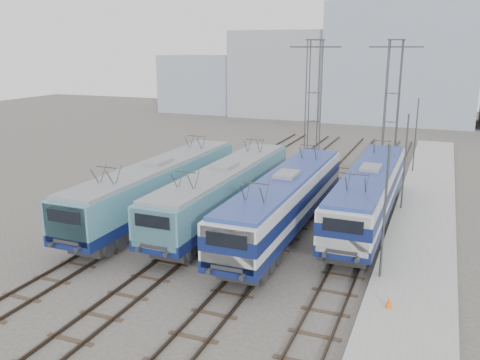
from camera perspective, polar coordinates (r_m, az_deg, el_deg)
The scene contains 15 objects.
ground at distance 27.19m, azimuth -3.73°, elevation -10.08°, with size 160.00×160.00×0.00m, color #514C47.
platform at distance 32.23m, azimuth 19.54°, elevation -6.59°, with size 4.00×70.00×0.30m, color #9E9E99.
locomotive_far_left at distance 34.77m, azimuth -9.28°, elevation -0.59°, with size 2.97×18.77×3.53m.
locomotive_center_left at distance 33.59m, azimuth -1.83°, elevation -1.04°, with size 2.89×18.28×3.44m.
locomotive_center_right at distance 31.27m, azimuth 5.09°, elevation -2.14°, with size 2.93×18.50×3.48m.
locomotive_far_right at distance 34.03m, azimuth 14.27°, elevation -1.18°, with size 2.90×18.35×3.45m.
catenary_tower_west at distance 45.75m, azimuth 8.23°, elevation 8.60°, with size 4.50×1.20×12.00m.
catenary_tower_east at distance 46.64m, azimuth 16.68°, elevation 8.25°, with size 4.50×1.20×12.00m.
mast_front at distance 25.55m, azimuth 15.90°, elevation -3.86°, with size 0.12×0.12×7.00m, color #3F4247.
mast_mid at distance 37.11m, azimuth 18.00°, elevation 1.71°, with size 0.12×0.12×7.00m, color #3F4247.
mast_rear at distance 48.89m, azimuth 19.10°, elevation 4.61°, with size 0.12×0.12×7.00m, color #3F4247.
safety_cone at distance 23.77m, azimuth 16.39°, elevation -13.00°, with size 0.31×0.31×0.54m, color orange.
building_west at distance 87.89m, azimuth 5.62°, elevation 11.77°, with size 18.00×12.00×14.00m, color #9097A1.
building_center at distance 84.51m, azimuth 17.72°, elevation 12.40°, with size 22.00×14.00×18.00m, color #909CAE.
building_far_west at distance 93.79m, azimuth -3.99°, elevation 10.75°, with size 14.00×10.00×10.00m, color #909CAE.
Camera 1 is at (10.81, -22.20, 11.38)m, focal length 38.00 mm.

